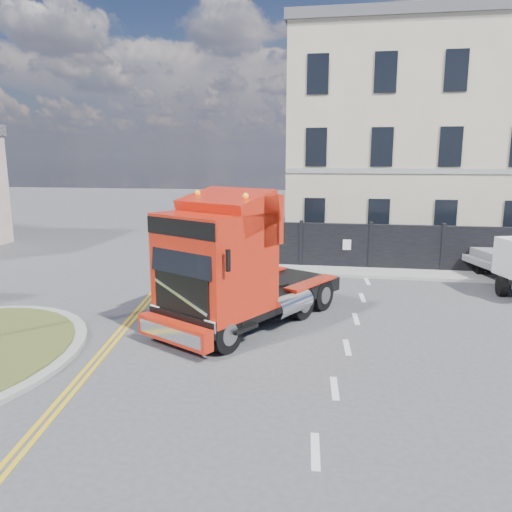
# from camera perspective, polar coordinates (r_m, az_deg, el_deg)

# --- Properties ---
(ground) EXTENTS (120.00, 120.00, 0.00)m
(ground) POSITION_cam_1_polar(r_m,az_deg,el_deg) (14.00, -1.97, -9.07)
(ground) COLOR #424244
(ground) RESTS_ON ground
(hoarding_fence) EXTENTS (18.80, 0.25, 2.00)m
(hoarding_fence) POSITION_cam_1_polar(r_m,az_deg,el_deg) (22.53, 19.40, 0.78)
(hoarding_fence) COLOR black
(hoarding_fence) RESTS_ON ground
(georgian_building) EXTENTS (12.30, 10.30, 12.80)m
(georgian_building) POSITION_cam_1_polar(r_m,az_deg,el_deg) (29.55, 16.50, 12.62)
(georgian_building) COLOR beige
(georgian_building) RESTS_ON ground
(pavement_far) EXTENTS (20.00, 1.60, 0.12)m
(pavement_far) POSITION_cam_1_polar(r_m,az_deg,el_deg) (21.76, 18.20, -2.04)
(pavement_far) COLOR gray
(pavement_far) RESTS_ON ground
(truck) EXTENTS (5.23, 6.80, 3.87)m
(truck) POSITION_cam_1_polar(r_m,az_deg,el_deg) (14.00, -2.92, -1.67)
(truck) COLOR black
(truck) RESTS_ON ground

